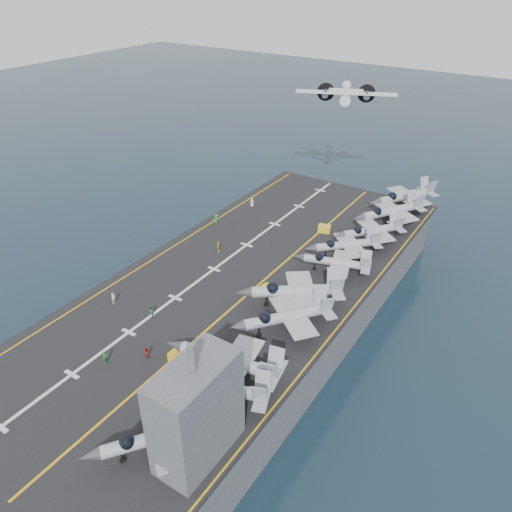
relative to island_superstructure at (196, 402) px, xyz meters
The scene contains 29 objects.
ground 38.02m from the island_superstructure, 116.57° to the left, with size 500.00×500.00×0.00m, color #142135.
hull 35.94m from the island_superstructure, 116.57° to the left, with size 36.00×90.00×10.00m, color #56595E.
flight_deck 34.41m from the island_superstructure, 116.57° to the left, with size 38.00×92.00×0.40m, color black.
foul_line 33.17m from the island_superstructure, 111.80° to the left, with size 0.35×90.00×0.02m, color gold.
landing_centerline 37.38m from the island_superstructure, 124.99° to the left, with size 0.50×90.00×0.02m, color silver.
deck_edge_port 44.50m from the island_superstructure, 136.85° to the left, with size 0.25×90.00×0.02m, color gold.
deck_edge_stbd 31.12m from the island_superstructure, 83.35° to the left, with size 0.25×90.00×0.02m, color gold.
island_superstructure is the anchor object (origin of this frame).
fighter_jet_0 6.69m from the island_superstructure, 146.64° to the right, with size 15.94×16.91×4.89m, color #9EA8B0, non-canonical shape.
fighter_jet_1 8.61m from the island_superstructure, 110.63° to the left, with size 16.97×14.17×5.03m, color #A0A7B1, non-canonical shape.
fighter_jet_2 12.47m from the island_superstructure, 109.41° to the left, with size 17.62×13.39×5.53m, color #8F989D, non-canonical shape.
fighter_jet_3 23.40m from the island_superstructure, 95.95° to the left, with size 17.47×18.33×5.31m, color gray, non-canonical shape.
fighter_jet_4 29.47m from the island_superstructure, 98.52° to the left, with size 19.45×18.37×5.63m, color #9297A0, non-canonical shape.
fighter_jet_5 40.76m from the island_superstructure, 94.32° to the left, with size 15.05×12.16×4.54m, color gray, non-canonical shape.
fighter_jet_6 46.98m from the island_superstructure, 94.96° to the left, with size 16.16×16.16×4.76m, color #9DA7AE, non-canonical shape.
fighter_jet_7 54.26m from the island_superstructure, 92.42° to the left, with size 15.96×16.59×4.82m, color #9AA3AA, non-canonical shape.
fighter_jet_8 63.45m from the island_superstructure, 91.81° to the left, with size 17.45×19.04×5.50m, color #939AA3, non-canonical shape.
tow_cart_a 16.03m from the island_superstructure, 140.27° to the left, with size 2.30×1.52×1.36m, color yellow, non-canonical shape.
tow_cart_b 31.25m from the island_superstructure, 107.82° to the left, with size 2.50×1.91×1.34m, color yellow, non-canonical shape.
tow_cart_c 54.16m from the island_superstructure, 102.12° to the left, with size 2.60×2.04×1.38m, color yellow, non-canonical shape.
crew_1 31.88m from the island_superstructure, 153.76° to the left, with size 0.82×1.17×1.88m, color silver.
crew_2 26.39m from the island_superstructure, 145.14° to the left, with size 1.06×1.27×1.80m, color #208B3A.
crew_3 54.28m from the island_superstructure, 125.17° to the left, with size 1.23×0.89×1.92m, color green.
crew_4 43.06m from the island_superstructure, 124.19° to the left, with size 1.40×1.46×2.04m, color yellow.
crew_5 62.16m from the island_superstructure, 118.37° to the left, with size 1.36×1.28×1.88m, color white.
crew_6 20.32m from the island_superstructure, 168.48° to the left, with size 0.96×1.30×2.02m, color #1B7D21.
crew_7 18.34m from the island_superstructure, 153.00° to the left, with size 1.12×0.91×1.61m, color #B21919.
transport_plane 87.24m from the island_superstructure, 105.18° to the left, with size 27.47×23.57×5.47m, color white, non-canonical shape.
fighter_jet_9 71.93m from the island_superstructure, 91.60° to the left, with size 17.45×19.04×5.50m, color #939AA3, non-canonical shape.
Camera 1 is at (39.46, -56.29, 56.40)m, focal length 35.00 mm.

